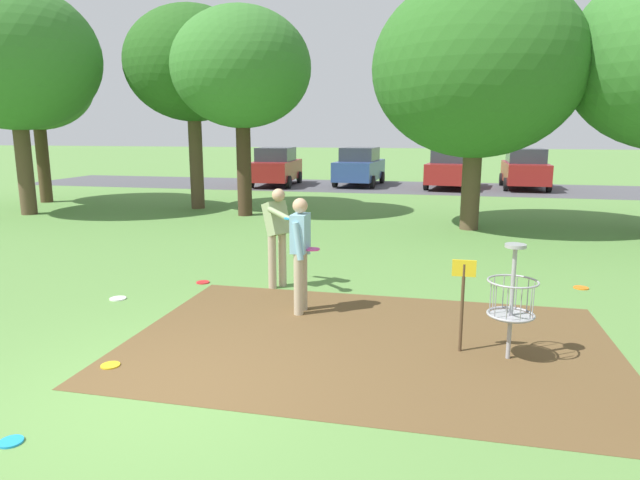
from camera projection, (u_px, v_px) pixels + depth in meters
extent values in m
plane|color=#5B8942|center=(152.00, 396.00, 5.58)|extent=(160.00, 160.00, 0.00)
cube|color=brown|center=(369.00, 342.00, 7.00)|extent=(6.10, 4.06, 0.01)
cylinder|color=#9E9EA3|center=(511.00, 304.00, 6.38)|extent=(0.05, 0.05, 1.35)
cylinder|color=#9E9EA3|center=(516.00, 246.00, 6.24)|extent=(0.24, 0.24, 0.04)
torus|color=#9E9EA3|center=(513.00, 281.00, 6.32)|extent=(0.58, 0.58, 0.02)
torus|color=#9E9EA3|center=(511.00, 314.00, 6.40)|extent=(0.55, 0.55, 0.03)
cylinder|color=#9E9EA3|center=(511.00, 316.00, 6.41)|extent=(0.48, 0.48, 0.02)
cylinder|color=gray|center=(534.00, 299.00, 6.31)|extent=(0.01, 0.01, 0.40)
cylinder|color=gray|center=(528.00, 296.00, 6.45)|extent=(0.01, 0.01, 0.40)
cylinder|color=gray|center=(516.00, 293.00, 6.56)|extent=(0.01, 0.01, 0.40)
cylinder|color=gray|center=(503.00, 292.00, 6.59)|extent=(0.01, 0.01, 0.40)
cylinder|color=gray|center=(494.00, 293.00, 6.54)|extent=(0.01, 0.01, 0.40)
cylinder|color=gray|center=(491.00, 297.00, 6.41)|extent=(0.01, 0.01, 0.40)
cylinder|color=gray|center=(496.00, 300.00, 6.27)|extent=(0.01, 0.01, 0.40)
cylinder|color=gray|center=(507.00, 303.00, 6.16)|extent=(0.01, 0.01, 0.40)
cylinder|color=gray|center=(521.00, 304.00, 6.13)|extent=(0.01, 0.01, 0.40)
cylinder|color=gray|center=(531.00, 303.00, 6.19)|extent=(0.01, 0.01, 0.40)
cylinder|color=#4C3823|center=(462.00, 308.00, 6.62)|extent=(0.04, 0.04, 1.10)
cube|color=gold|center=(464.00, 268.00, 6.52)|extent=(0.28, 0.03, 0.20)
cylinder|color=tan|center=(303.00, 280.00, 8.18)|extent=(0.14, 0.14, 0.92)
cylinder|color=tan|center=(299.00, 284.00, 7.98)|extent=(0.14, 0.14, 0.92)
cube|color=#84B7D1|center=(300.00, 233.00, 7.93)|extent=(0.23, 0.36, 0.56)
sphere|color=tan|center=(300.00, 206.00, 7.86)|extent=(0.22, 0.22, 0.22)
cylinder|color=#84B7D1|center=(305.00, 236.00, 8.13)|extent=(0.17, 0.09, 0.55)
cylinder|color=#84B7D1|center=(298.00, 241.00, 7.77)|extent=(0.17, 0.09, 0.55)
cylinder|color=#E53D99|center=(312.00, 249.00, 7.94)|extent=(0.22, 0.22, 0.02)
cylinder|color=tan|center=(282.00, 260.00, 9.47)|extent=(0.14, 0.14, 0.92)
cylinder|color=tan|center=(272.00, 262.00, 9.33)|extent=(0.14, 0.14, 0.92)
cube|color=#93A875|center=(277.00, 218.00, 9.25)|extent=(0.52, 0.51, 0.60)
sphere|color=tan|center=(278.00, 195.00, 9.13)|extent=(0.22, 0.22, 0.22)
cylinder|color=#93A875|center=(280.00, 214.00, 8.91)|extent=(0.53, 0.41, 0.21)
cylinder|color=#1E93DB|center=(291.00, 218.00, 8.71)|extent=(0.22, 0.22, 0.02)
cylinder|color=#93A875|center=(278.00, 213.00, 9.48)|extent=(0.44, 0.35, 0.37)
cylinder|color=red|center=(203.00, 282.00, 9.73)|extent=(0.23, 0.23, 0.02)
cylinder|color=gold|center=(110.00, 365.00, 6.29)|extent=(0.22, 0.22, 0.02)
cylinder|color=white|center=(118.00, 298.00, 8.79)|extent=(0.26, 0.26, 0.02)
cylinder|color=#1E93DB|center=(11.00, 442.00, 4.75)|extent=(0.20, 0.20, 0.02)
cylinder|color=orange|center=(581.00, 288.00, 9.39)|extent=(0.25, 0.25, 0.02)
cylinder|color=brown|center=(25.00, 169.00, 17.41)|extent=(0.49, 0.49, 2.91)
ellipsoid|color=#38752D|center=(13.00, 57.00, 16.75)|extent=(5.16, 5.16, 4.39)
cylinder|color=brown|center=(196.00, 162.00, 18.73)|extent=(0.46, 0.46, 3.17)
ellipsoid|color=#285B1E|center=(192.00, 64.00, 18.09)|extent=(4.40, 4.40, 3.74)
cylinder|color=#422D1E|center=(244.00, 169.00, 17.18)|extent=(0.45, 0.45, 2.93)
ellipsoid|color=#38752D|center=(241.00, 68.00, 16.58)|extent=(4.24, 4.24, 3.61)
cylinder|color=brown|center=(471.00, 189.00, 14.82)|extent=(0.50, 0.50, 2.21)
ellipsoid|color=#2D6623|center=(477.00, 68.00, 14.20)|extent=(5.46, 5.46, 4.64)
cylinder|color=#4C3823|center=(43.00, 164.00, 20.40)|extent=(0.44, 0.44, 2.87)
ellipsoid|color=#428433|center=(35.00, 82.00, 19.82)|extent=(4.03, 4.03, 3.43)
cube|color=#4C4C51|center=(384.00, 187.00, 26.27)|extent=(36.00, 6.00, 0.01)
cube|color=maroon|center=(276.00, 170.00, 26.74)|extent=(2.08, 4.31, 0.90)
cube|color=#2D333D|center=(276.00, 154.00, 26.59)|extent=(1.73, 2.29, 0.64)
cylinder|color=black|center=(265.00, 177.00, 28.23)|extent=(0.22, 0.61, 0.60)
cylinder|color=black|center=(299.00, 177.00, 27.96)|extent=(0.22, 0.61, 0.60)
cylinder|color=black|center=(251.00, 181.00, 25.71)|extent=(0.22, 0.61, 0.60)
cylinder|color=black|center=(289.00, 182.00, 25.44)|extent=(0.22, 0.61, 0.60)
cube|color=#2D4784|center=(360.00, 170.00, 26.82)|extent=(2.04, 4.30, 0.90)
cube|color=#2D333D|center=(360.00, 154.00, 26.67)|extent=(1.71, 2.27, 0.64)
cylinder|color=black|center=(348.00, 177.00, 28.38)|extent=(0.21, 0.61, 0.60)
cylinder|color=black|center=(382.00, 177.00, 27.89)|extent=(0.21, 0.61, 0.60)
cylinder|color=black|center=(335.00, 181.00, 25.93)|extent=(0.21, 0.61, 0.60)
cylinder|color=black|center=(373.00, 182.00, 25.44)|extent=(0.21, 0.61, 0.60)
cube|color=maroon|center=(451.00, 172.00, 25.53)|extent=(2.34, 4.40, 0.90)
cube|color=#2D333D|center=(451.00, 155.00, 25.38)|extent=(1.86, 2.37, 0.64)
cylinder|color=black|center=(435.00, 179.00, 27.12)|extent=(0.26, 0.62, 0.60)
cylinder|color=black|center=(473.00, 180.00, 26.51)|extent=(0.26, 0.62, 0.60)
cylinder|color=black|center=(426.00, 183.00, 24.73)|extent=(0.26, 0.62, 0.60)
cylinder|color=black|center=(467.00, 185.00, 24.11)|extent=(0.26, 0.62, 0.60)
cube|color=maroon|center=(525.00, 172.00, 25.28)|extent=(1.87, 4.23, 0.90)
cube|color=#2D333D|center=(526.00, 156.00, 25.12)|extent=(1.62, 2.21, 0.64)
cylinder|color=black|center=(501.00, 179.00, 26.82)|extent=(0.19, 0.60, 0.60)
cylinder|color=black|center=(540.00, 180.00, 26.39)|extent=(0.19, 0.60, 0.60)
cylinder|color=black|center=(506.00, 184.00, 24.34)|extent=(0.19, 0.60, 0.60)
cylinder|color=black|center=(549.00, 185.00, 23.91)|extent=(0.19, 0.60, 0.60)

